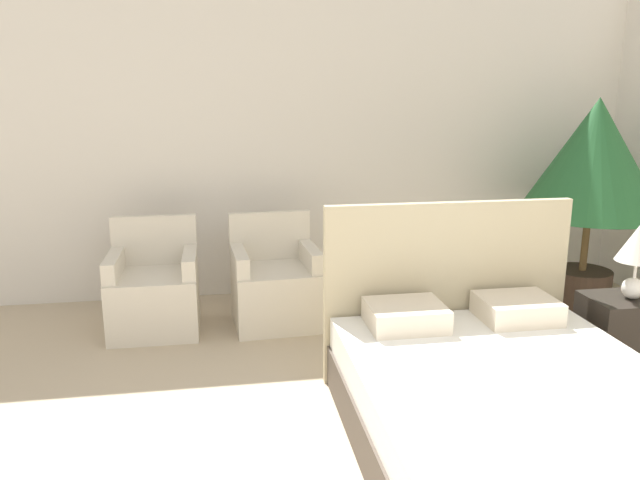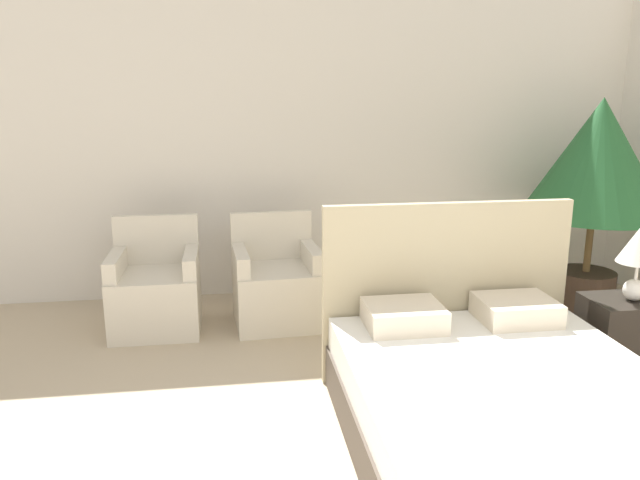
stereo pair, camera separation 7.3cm
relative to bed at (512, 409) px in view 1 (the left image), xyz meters
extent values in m
cube|color=silver|center=(-0.55, 2.90, 1.19)|extent=(10.00, 0.06, 2.90)
cube|color=#4C4238|center=(0.00, -0.10, -0.13)|extent=(1.59, 2.08, 0.26)
cube|color=white|center=(0.00, -0.10, 0.10)|extent=(1.56, 2.04, 0.20)
cube|color=tan|center=(0.00, 0.97, 0.32)|extent=(1.63, 0.06, 1.17)
cube|color=beige|center=(-0.36, 0.71, 0.27)|extent=(0.46, 0.39, 0.14)
cube|color=beige|center=(0.36, 0.71, 0.27)|extent=(0.46, 0.39, 0.14)
cube|color=beige|center=(-1.97, 2.05, -0.03)|extent=(0.67, 0.63, 0.47)
cube|color=beige|center=(-1.97, 2.34, 0.41)|extent=(0.67, 0.06, 0.40)
cube|color=beige|center=(-2.25, 2.05, 0.29)|extent=(0.10, 0.57, 0.16)
cube|color=beige|center=(-1.68, 2.06, 0.29)|extent=(0.10, 0.57, 0.16)
cube|color=beige|center=(-1.02, 2.05, -0.03)|extent=(0.71, 0.67, 0.47)
cube|color=beige|center=(-1.03, 2.34, 0.41)|extent=(0.67, 0.10, 0.40)
cube|color=beige|center=(-1.30, 2.04, 0.29)|extent=(0.14, 0.57, 0.16)
cube|color=beige|center=(-0.73, 2.07, 0.29)|extent=(0.14, 0.57, 0.16)
cylinder|color=#38281E|center=(1.67, 2.07, -0.10)|extent=(0.50, 0.50, 0.32)
cylinder|color=brown|center=(1.67, 2.07, 0.30)|extent=(0.06, 0.06, 0.50)
cone|color=#235B2D|center=(1.67, 2.07, 1.04)|extent=(1.18, 1.18, 0.98)
cube|color=black|center=(1.14, 0.74, 0.01)|extent=(0.51, 0.39, 0.55)
sphere|color=white|center=(1.15, 0.72, 0.36)|extent=(0.14, 0.14, 0.14)
cylinder|color=white|center=(1.15, 0.72, 0.48)|extent=(0.02, 0.02, 0.11)
cone|color=silver|center=(1.15, 0.72, 0.66)|extent=(0.26, 0.26, 0.24)
camera|label=1|loc=(-1.45, -2.70, 1.61)|focal=35.00mm
camera|label=2|loc=(-1.38, -2.71, 1.61)|focal=35.00mm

